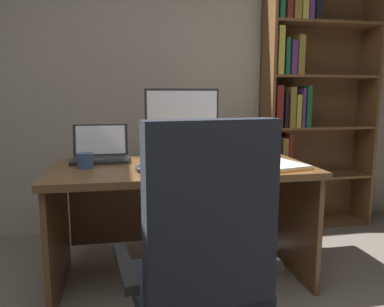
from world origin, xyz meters
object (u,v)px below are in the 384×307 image
open_binder (262,167)px  reading_stand_with_book (244,144)px  keyboard (194,168)px  pen (217,162)px  office_chair (201,279)px  computer_mouse (141,168)px  laptop (100,153)px  notepad (214,163)px  monitor (182,123)px  desk (180,195)px  coffee_mug (85,160)px  bookshelf (305,100)px

open_binder → reading_stand_with_book: bearing=69.4°
keyboard → pen: (0.18, 0.14, 0.00)m
office_chair → computer_mouse: size_ratio=10.45×
laptop → notepad: size_ratio=1.70×
monitor → notepad: (0.16, -0.26, -0.23)m
desk → coffee_mug: (-0.57, -0.06, 0.25)m
keyboard → coffee_mug: coffee_mug is taller
reading_stand_with_book → pen: 0.43m
monitor → laptop: (-0.54, 0.00, -0.19)m
bookshelf → computer_mouse: 1.80m
computer_mouse → notepad: (0.46, 0.14, -0.02)m
office_chair → reading_stand_with_book: size_ratio=4.09×
notepad → coffee_mug: bearing=178.0°
laptop → office_chair: bearing=-69.0°
notepad → pen: (0.02, 0.00, 0.01)m
office_chair → computer_mouse: (-0.19, 0.72, 0.31)m
keyboard → notepad: 0.21m
bookshelf → reading_stand_with_book: bookshelf is taller
reading_stand_with_book → pen: bearing=-132.0°
pen → bookshelf: bearing=39.3°
keyboard → open_binder: 0.40m
bookshelf → monitor: bearing=-154.6°
reading_stand_with_book → coffee_mug: bearing=-165.1°
laptop → computer_mouse: bearing=-59.2°
computer_mouse → open_binder: computer_mouse is taller
coffee_mug → pen: bearing=-2.0°
reading_stand_with_book → open_binder: bearing=-97.2°
notepad → bookshelf: bearing=38.7°
pen → coffee_mug: (-0.79, 0.03, 0.03)m
computer_mouse → notepad: bearing=17.3°
desk → laptop: size_ratio=4.37×
monitor → pen: bearing=-55.7°
bookshelf → reading_stand_with_book: (-0.72, -0.50, -0.30)m
desk → reading_stand_with_book: reading_stand_with_book is taller
monitor → laptop: bearing=180.0°
reading_stand_with_book → laptop: bearing=-176.9°
open_binder → notepad: 0.31m
coffee_mug → keyboard: bearing=-15.4°
bookshelf → computer_mouse: (-1.47, -0.96, -0.36)m
laptop → monitor: bearing=-0.0°
computer_mouse → notepad: size_ratio=0.50×
bookshelf → keyboard: bearing=-140.8°
bookshelf → keyboard: bookshelf is taller
computer_mouse → pen: 0.50m
bookshelf → coffee_mug: 1.98m
computer_mouse → open_binder: bearing=-4.1°
laptop → computer_mouse: 0.47m
keyboard → open_binder: size_ratio=0.74×
office_chair → laptop: 1.24m
bookshelf → office_chair: bearing=-127.5°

